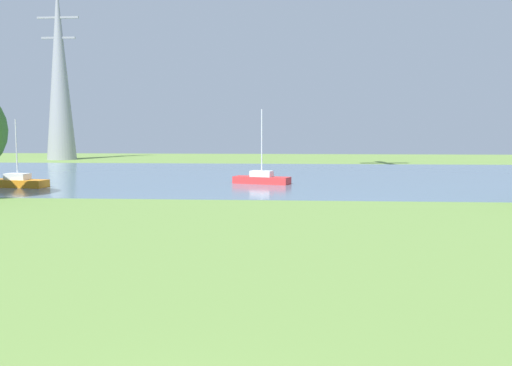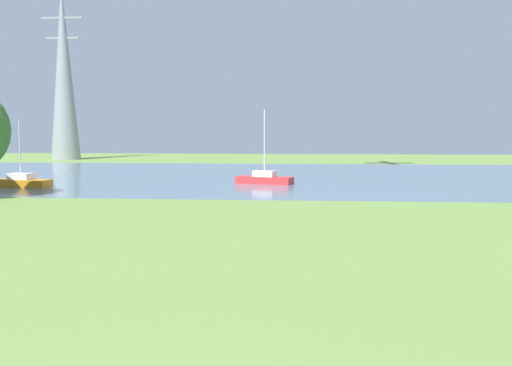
# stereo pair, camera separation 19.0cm
# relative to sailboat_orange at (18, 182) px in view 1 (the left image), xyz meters

# --- Properties ---
(ground_plane) EXTENTS (160.00, 160.00, 0.00)m
(ground_plane) POSITION_rel_sailboat_orange_xyz_m (20.15, -14.96, -0.45)
(ground_plane) COLOR olive
(water_surface) EXTENTS (140.00, 40.00, 0.02)m
(water_surface) POSITION_rel_sailboat_orange_xyz_m (20.15, 13.04, -0.44)
(water_surface) COLOR slate
(water_surface) RESTS_ON ground
(sailboat_orange) EXTENTS (4.98, 2.23, 5.38)m
(sailboat_orange) POSITION_rel_sailboat_orange_xyz_m (0.00, 0.00, 0.00)
(sailboat_orange) COLOR orange
(sailboat_orange) RESTS_ON water_surface
(sailboat_red) EXTENTS (5.03, 2.86, 6.26)m
(sailboat_red) POSITION_rel_sailboat_orange_xyz_m (19.19, 4.37, 0.01)
(sailboat_red) COLOR red
(sailboat_red) RESTS_ON water_surface
(electricity_pylon) EXTENTS (6.40, 4.40, 26.76)m
(electricity_pylon) POSITION_rel_sailboat_orange_xyz_m (-14.08, 42.01, 12.95)
(electricity_pylon) COLOR gray
(electricity_pylon) RESTS_ON ground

